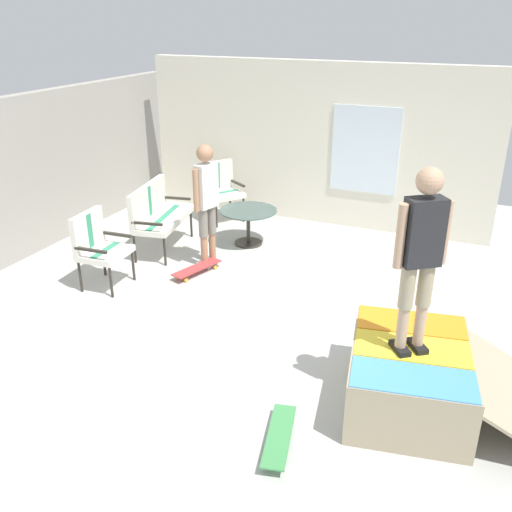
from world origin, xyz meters
name	(u,v)px	position (x,y,z in m)	size (l,w,h in m)	color
ground_plane	(250,328)	(0.00, 0.00, -0.05)	(12.00, 12.00, 0.10)	#B2B2AD
house_facade	(315,144)	(3.80, 0.49, 1.35)	(0.23, 6.00, 2.70)	silver
skate_ramp	(413,376)	(-0.72, -1.98, 0.31)	(1.71, 2.09, 0.62)	tan
patio_bench	(156,211)	(1.56, 2.27, 0.62)	(1.33, 0.77, 1.02)	#2D2823
patio_chair_near_house	(220,186)	(3.17, 1.99, 0.61)	(0.82, 0.80, 1.02)	#2D2823
patio_chair_by_wall	(97,243)	(0.17, 2.29, 0.61)	(0.65, 0.59, 1.02)	#2D2823
patio_table	(248,220)	(2.29, 1.05, 0.40)	(0.90, 0.90, 0.57)	#2D2823
person_watching	(206,196)	(1.34, 1.26, 1.05)	(0.47, 0.31, 1.77)	silver
person_skater	(421,249)	(-0.77, -1.91, 1.60)	(0.36, 0.40, 1.68)	black
skateboard_by_bench	(197,268)	(0.98, 1.26, 0.08)	(0.82, 0.43, 0.10)	#B23838
skateboard_spare	(279,436)	(-1.72, -1.05, 0.08)	(0.82, 0.37, 0.10)	#3F8C4C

